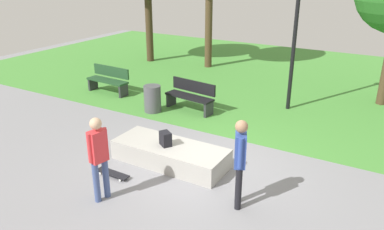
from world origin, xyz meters
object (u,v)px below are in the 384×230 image
(lamp_post, at_px, (297,12))
(trash_bin, at_px, (152,99))
(park_bench_near_lamppost, at_px, (191,95))
(park_bench_center_lawn, at_px, (109,79))
(concrete_ledge, at_px, (170,154))
(skateboard_by_ledge, at_px, (113,173))
(backpack_on_ledge, at_px, (165,139))
(skater_watching, at_px, (240,157))
(skater_performing_trick, at_px, (99,153))

(lamp_post, xyz_separation_m, trash_bin, (-3.51, -2.34, -2.54))
(park_bench_near_lamppost, bearing_deg, park_bench_center_lawn, 179.07)
(lamp_post, bearing_deg, concrete_ledge, -104.48)
(skateboard_by_ledge, bearing_deg, trash_bin, 112.97)
(backpack_on_ledge, bearing_deg, skater_watching, -165.64)
(concrete_ledge, bearing_deg, skateboard_by_ledge, -124.22)
(concrete_ledge, bearing_deg, skater_watching, -20.10)
(backpack_on_ledge, height_order, lamp_post, lamp_post)
(trash_bin, bearing_deg, skateboard_by_ledge, -67.03)
(lamp_post, bearing_deg, skateboard_by_ledge, -108.63)
(park_bench_center_lawn, bearing_deg, backpack_on_ledge, -35.47)
(skater_watching, distance_m, park_bench_near_lamppost, 5.15)
(lamp_post, bearing_deg, skater_performing_trick, -103.41)
(skater_performing_trick, relative_size, skater_watching, 0.98)
(skateboard_by_ledge, distance_m, trash_bin, 3.91)
(concrete_ledge, xyz_separation_m, lamp_post, (1.24, 4.81, 2.72))
(skater_performing_trick, bearing_deg, lamp_post, 76.59)
(concrete_ledge, xyz_separation_m, park_bench_near_lamppost, (-1.33, 3.17, 0.25))
(skateboard_by_ledge, distance_m, park_bench_center_lawn, 5.86)
(skater_performing_trick, height_order, skateboard_by_ledge, skater_performing_trick)
(skater_performing_trick, xyz_separation_m, skateboard_by_ledge, (-0.41, 0.74, -0.92))
(trash_bin, bearing_deg, park_bench_center_lawn, 162.75)
(concrete_ledge, height_order, skater_watching, skater_watching)
(skateboard_by_ledge, relative_size, park_bench_near_lamppost, 0.49)
(skateboard_by_ledge, bearing_deg, park_bench_center_lawn, 132.23)
(concrete_ledge, relative_size, backpack_on_ledge, 8.20)
(backpack_on_ledge, relative_size, park_bench_near_lamppost, 0.19)
(backpack_on_ledge, distance_m, skater_watching, 2.21)
(concrete_ledge, distance_m, park_bench_center_lawn, 5.69)
(backpack_on_ledge, distance_m, trash_bin, 3.36)
(concrete_ledge, distance_m, skateboard_by_ledge, 1.35)
(skater_performing_trick, height_order, trash_bin, skater_performing_trick)
(concrete_ledge, relative_size, park_bench_center_lawn, 1.62)
(concrete_ledge, height_order, trash_bin, trash_bin)
(skater_watching, bearing_deg, park_bench_center_lawn, 149.37)
(skater_watching, relative_size, trash_bin, 2.09)
(concrete_ledge, height_order, skater_performing_trick, skater_performing_trick)
(concrete_ledge, relative_size, trash_bin, 3.19)
(trash_bin, bearing_deg, skater_watching, -36.93)
(concrete_ledge, xyz_separation_m, park_bench_center_lawn, (-4.68, 3.22, 0.25))
(skater_watching, distance_m, trash_bin, 5.37)
(backpack_on_ledge, xyz_separation_m, lamp_post, (1.32, 4.87, 2.33))
(backpack_on_ledge, xyz_separation_m, trash_bin, (-2.19, 2.53, -0.20))
(park_bench_near_lamppost, bearing_deg, skater_watching, -49.60)
(skateboard_by_ledge, relative_size, lamp_post, 0.16)
(skater_watching, height_order, park_bench_near_lamppost, skater_watching)
(park_bench_near_lamppost, height_order, trash_bin, park_bench_near_lamppost)
(backpack_on_ledge, relative_size, skater_performing_trick, 0.19)
(concrete_ledge, bearing_deg, lamp_post, 75.52)
(skater_performing_trick, distance_m, skater_watching, 2.59)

